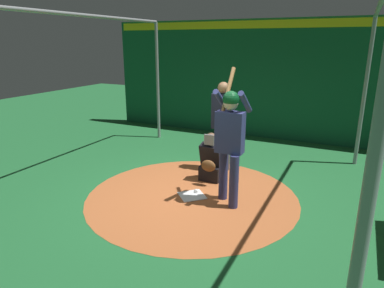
# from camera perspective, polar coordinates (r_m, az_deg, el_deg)

# --- Properties ---
(ground_plane) EXTENTS (25.07, 25.07, 0.00)m
(ground_plane) POSITION_cam_1_polar(r_m,az_deg,el_deg) (6.07, 0.00, -8.62)
(ground_plane) COLOR #216633
(dirt_circle) EXTENTS (3.64, 3.64, 0.01)m
(dirt_circle) POSITION_cam_1_polar(r_m,az_deg,el_deg) (6.07, 0.00, -8.60)
(dirt_circle) COLOR #B76033
(dirt_circle) RESTS_ON ground
(home_plate) EXTENTS (0.59, 0.59, 0.01)m
(home_plate) POSITION_cam_1_polar(r_m,az_deg,el_deg) (6.07, 0.00, -8.52)
(home_plate) COLOR white
(home_plate) RESTS_ON dirt_circle
(batter) EXTENTS (0.68, 0.49, 2.19)m
(batter) POSITION_cam_1_polar(r_m,az_deg,el_deg) (5.48, 6.28, 1.28)
(batter) COLOR navy
(batter) RESTS_ON ground
(catcher) EXTENTS (0.58, 0.40, 0.95)m
(catcher) POSITION_cam_1_polar(r_m,az_deg,el_deg) (6.62, 3.22, -2.98)
(catcher) COLOR black
(catcher) RESTS_ON ground
(umpire) EXTENTS (0.23, 0.49, 1.83)m
(umpire) POSITION_cam_1_polar(r_m,az_deg,el_deg) (7.03, 5.07, 3.78)
(umpire) COLOR #4C4C51
(umpire) RESTS_ON ground
(back_wall) EXTENTS (0.22, 9.07, 3.16)m
(back_wall) POSITION_cam_1_polar(r_m,az_deg,el_deg) (9.72, 11.62, 10.42)
(back_wall) COLOR #145133
(back_wall) RESTS_ON ground
(cage_frame) EXTENTS (6.20, 5.09, 3.10)m
(cage_frame) POSITION_cam_1_polar(r_m,az_deg,el_deg) (5.51, 0.00, 12.54)
(cage_frame) COLOR gray
(cage_frame) RESTS_ON ground
(baseball_0) EXTENTS (0.07, 0.07, 0.07)m
(baseball_0) POSITION_cam_1_polar(r_m,az_deg,el_deg) (6.16, 0.69, -7.78)
(baseball_0) COLOR white
(baseball_0) RESTS_ON dirt_circle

